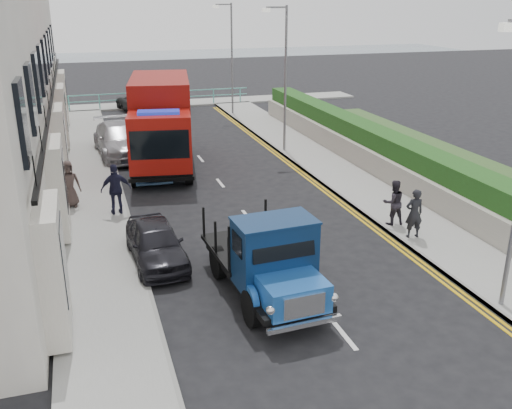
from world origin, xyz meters
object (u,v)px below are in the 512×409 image
Objects in this scene: lamp_mid at (283,71)px; bedford_lorry at (272,265)px; lamp_far at (230,53)px; parked_car_front at (156,243)px; pedestrian_east_near at (414,213)px; red_lorry at (161,121)px.

lamp_mid is 15.31m from bedford_lorry.
lamp_far is (0.00, 10.00, 0.00)m from lamp_mid.
lamp_far is 1.93× the size of parked_car_front.
lamp_mid is 4.35× the size of pedestrian_east_near.
lamp_mid is 6.37m from red_lorry.
red_lorry reaches higher than pedestrian_east_near.
lamp_far is 12.36m from red_lorry.
lamp_mid reaches higher than parked_car_front.
lamp_mid is 1.00× the size of lamp_far.
parked_car_front is (-1.73, -10.17, -1.48)m from red_lorry.
parked_car_front is at bearing -90.43° from red_lorry.
red_lorry is at bearing 77.48° from parked_car_front.
bedford_lorry is (-5.31, -14.06, -2.93)m from lamp_mid.
lamp_far reaches higher than pedestrian_east_near.
parked_car_front is at bearing -0.19° from pedestrian_east_near.
lamp_far is 0.90× the size of red_lorry.
bedford_lorry is (-5.31, -24.06, -2.93)m from lamp_far.
red_lorry is at bearing -54.43° from pedestrian_east_near.
bedford_lorry is 4.12m from parked_car_front.
red_lorry is 12.74m from pedestrian_east_near.
lamp_far is 22.45m from parked_car_front.
red_lorry is (-6.05, -10.61, -1.91)m from lamp_far.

